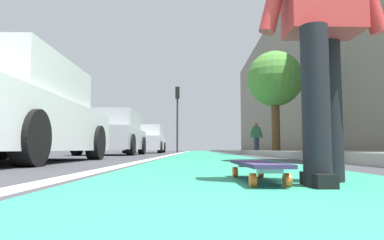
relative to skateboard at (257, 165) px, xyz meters
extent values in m
plane|color=#38383D|center=(8.94, 0.05, -0.09)|extent=(80.00, 80.00, 0.00)
cube|color=#288466|center=(22.94, 0.05, -0.09)|extent=(56.00, 2.01, 0.00)
cube|color=silver|center=(18.94, 1.20, -0.09)|extent=(52.00, 0.16, 0.01)
cube|color=#9E9B93|center=(16.94, -3.17, -0.02)|extent=(52.00, 3.20, 0.15)
cube|color=gray|center=(20.94, -5.84, 4.83)|extent=(40.00, 1.20, 9.86)
cylinder|color=orange|center=(0.30, 0.09, -0.06)|extent=(0.07, 0.03, 0.07)
cylinder|color=orange|center=(0.30, -0.08, -0.06)|extent=(0.07, 0.03, 0.07)
cylinder|color=orange|center=(-0.30, 0.08, -0.06)|extent=(0.07, 0.03, 0.07)
cylinder|color=orange|center=(-0.30, -0.09, -0.06)|extent=(0.07, 0.03, 0.07)
cube|color=silver|center=(0.30, 0.01, -0.01)|extent=(0.06, 0.12, 0.02)
cube|color=silver|center=(-0.30, -0.01, -0.01)|extent=(0.06, 0.12, 0.02)
cube|color=#33284C|center=(0.00, 0.00, 0.01)|extent=(0.85, 0.23, 0.02)
cylinder|color=black|center=(-0.27, -0.25, 0.32)|extent=(0.14, 0.14, 0.82)
cylinder|color=black|center=(-0.01, -0.43, 0.32)|extent=(0.14, 0.14, 0.82)
cube|color=black|center=(-0.27, -0.25, -0.06)|extent=(0.26, 0.11, 0.07)
cube|color=silver|center=(2.95, 3.03, 0.43)|extent=(4.26, 1.93, 0.70)
cube|color=silver|center=(2.80, 3.03, 1.08)|extent=(2.35, 1.75, 0.60)
cube|color=#4C606B|center=(3.96, 3.05, 1.08)|extent=(0.07, 1.63, 0.51)
cylinder|color=black|center=(4.28, 2.18, 0.22)|extent=(0.62, 0.23, 0.62)
cylinder|color=black|center=(1.66, 2.13, 0.22)|extent=(0.62, 0.23, 0.62)
cube|color=#B7B7BC|center=(9.86, 3.20, 0.45)|extent=(4.07, 1.80, 0.70)
cube|color=#B7B7BC|center=(9.71, 3.20, 1.10)|extent=(2.25, 1.63, 0.60)
cube|color=#4C606B|center=(10.82, 3.22, 1.10)|extent=(0.07, 1.53, 0.51)
cylinder|color=black|center=(11.10, 4.05, 0.24)|extent=(0.67, 0.23, 0.67)
cylinder|color=black|center=(11.13, 2.40, 0.24)|extent=(0.67, 0.23, 0.67)
cylinder|color=black|center=(8.60, 4.01, 0.24)|extent=(0.67, 0.23, 0.67)
cylinder|color=black|center=(8.62, 2.36, 0.24)|extent=(0.67, 0.23, 0.67)
cube|color=silver|center=(16.78, 3.07, 0.42)|extent=(4.62, 1.97, 0.70)
cube|color=silver|center=(16.63, 3.07, 1.07)|extent=(2.56, 1.76, 0.60)
cube|color=#4C606B|center=(17.88, 3.11, 1.07)|extent=(0.09, 1.61, 0.51)
cylinder|color=black|center=(18.17, 3.98, 0.21)|extent=(0.61, 0.24, 0.60)
cylinder|color=black|center=(18.22, 2.25, 0.21)|extent=(0.61, 0.24, 0.60)
cylinder|color=black|center=(15.34, 3.89, 0.21)|extent=(0.61, 0.24, 0.60)
cylinder|color=black|center=(15.39, 2.16, 0.21)|extent=(0.61, 0.24, 0.60)
cylinder|color=#2D2D2D|center=(21.18, 1.60, 1.72)|extent=(0.12, 0.12, 3.63)
cube|color=black|center=(21.18, 1.60, 3.93)|extent=(0.24, 0.28, 0.80)
sphere|color=red|center=(21.31, 1.60, 4.19)|extent=(0.16, 0.16, 0.16)
sphere|color=#392907|center=(21.31, 1.60, 3.93)|extent=(0.16, 0.16, 0.16)
sphere|color=black|center=(21.31, 1.60, 3.67)|extent=(0.16, 0.16, 0.16)
cylinder|color=brown|center=(11.49, -2.77, 1.01)|extent=(0.32, 0.32, 2.21)
sphere|color=#4C8C38|center=(11.49, -2.77, 2.88)|extent=(2.18, 2.18, 2.18)
cylinder|color=#384260|center=(14.87, -2.66, 0.28)|extent=(0.13, 0.13, 0.74)
cylinder|color=#384260|center=(14.63, -2.49, 0.28)|extent=(0.13, 0.13, 0.74)
cube|color=black|center=(14.87, -2.66, -0.06)|extent=(0.24, 0.09, 0.06)
cube|color=#33724C|center=(14.76, -2.57, 0.92)|extent=(0.22, 0.36, 0.54)
cylinder|color=#33724C|center=(14.76, -2.78, 0.92)|extent=(0.08, 0.21, 0.55)
cylinder|color=#33724C|center=(14.76, -2.35, 0.92)|extent=(0.08, 0.21, 0.55)
sphere|color=#936B4C|center=(14.76, -2.57, 1.29)|extent=(0.20, 0.20, 0.20)
camera|label=1|loc=(-2.02, 0.35, 0.09)|focal=32.42mm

